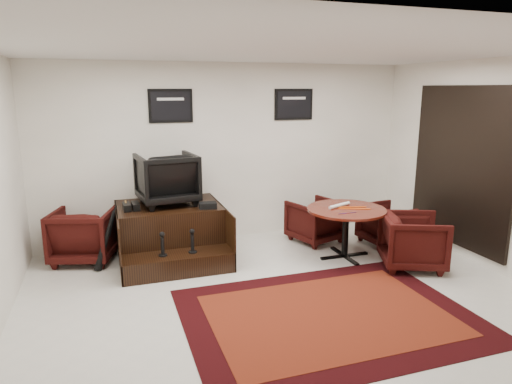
{
  "coord_description": "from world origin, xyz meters",
  "views": [
    {
      "loc": [
        -1.89,
        -4.51,
        2.41
      ],
      "look_at": [
        -0.08,
        0.9,
        1.11
      ],
      "focal_mm": 32.0,
      "sensor_mm": 36.0,
      "label": 1
    }
  ],
  "objects_px": {
    "table_chair_back": "(315,219)",
    "table_chair_corner": "(413,239)",
    "meeting_table": "(346,214)",
    "shine_chair": "(167,176)",
    "shine_podium": "(171,234)",
    "armchair_side": "(84,232)",
    "table_chair_window": "(386,222)"
  },
  "relations": [
    {
      "from": "shine_chair",
      "to": "meeting_table",
      "type": "distance_m",
      "value": 2.64
    },
    {
      "from": "meeting_table",
      "to": "table_chair_window",
      "type": "bearing_deg",
      "value": 19.81
    },
    {
      "from": "armchair_side",
      "to": "meeting_table",
      "type": "bearing_deg",
      "value": -179.69
    },
    {
      "from": "shine_chair",
      "to": "table_chair_back",
      "type": "relative_size",
      "value": 1.11
    },
    {
      "from": "shine_chair",
      "to": "table_chair_back",
      "type": "xyz_separation_m",
      "value": [
        2.3,
        -0.17,
        -0.8
      ]
    },
    {
      "from": "shine_chair",
      "to": "armchair_side",
      "type": "xyz_separation_m",
      "value": [
        -1.18,
        0.09,
        -0.75
      ]
    },
    {
      "from": "shine_podium",
      "to": "table_chair_window",
      "type": "distance_m",
      "value": 3.34
    },
    {
      "from": "table_chair_back",
      "to": "table_chair_corner",
      "type": "distance_m",
      "value": 1.62
    },
    {
      "from": "meeting_table",
      "to": "table_chair_corner",
      "type": "bearing_deg",
      "value": -42.28
    },
    {
      "from": "table_chair_window",
      "to": "table_chair_corner",
      "type": "relative_size",
      "value": 0.86
    },
    {
      "from": "meeting_table",
      "to": "table_chair_corner",
      "type": "distance_m",
      "value": 0.96
    },
    {
      "from": "shine_podium",
      "to": "armchair_side",
      "type": "xyz_separation_m",
      "value": [
        -1.18,
        0.24,
        0.07
      ]
    },
    {
      "from": "meeting_table",
      "to": "table_chair_back",
      "type": "relative_size",
      "value": 1.51
    },
    {
      "from": "shine_podium",
      "to": "meeting_table",
      "type": "distance_m",
      "value": 2.55
    },
    {
      "from": "shine_chair",
      "to": "meeting_table",
      "type": "xyz_separation_m",
      "value": [
        2.4,
        -0.97,
        -0.53
      ]
    },
    {
      "from": "armchair_side",
      "to": "table_chair_back",
      "type": "relative_size",
      "value": 1.13
    },
    {
      "from": "shine_chair",
      "to": "table_chair_corner",
      "type": "xyz_separation_m",
      "value": [
        3.09,
        -1.59,
        -0.77
      ]
    },
    {
      "from": "table_chair_window",
      "to": "shine_podium",
      "type": "bearing_deg",
      "value": 75.89
    },
    {
      "from": "meeting_table",
      "to": "table_chair_corner",
      "type": "height_order",
      "value": "table_chair_corner"
    },
    {
      "from": "table_chair_corner",
      "to": "armchair_side",
      "type": "bearing_deg",
      "value": 91.05
    },
    {
      "from": "shine_chair",
      "to": "shine_podium",
      "type": "bearing_deg",
      "value": 83.4
    },
    {
      "from": "meeting_table",
      "to": "table_chair_corner",
      "type": "relative_size",
      "value": 1.38
    },
    {
      "from": "shine_podium",
      "to": "shine_chair",
      "type": "relative_size",
      "value": 1.85
    },
    {
      "from": "shine_podium",
      "to": "armchair_side",
      "type": "distance_m",
      "value": 1.21
    },
    {
      "from": "meeting_table",
      "to": "table_chair_window",
      "type": "relative_size",
      "value": 1.61
    },
    {
      "from": "table_chair_back",
      "to": "table_chair_window",
      "type": "xyz_separation_m",
      "value": [
        1.01,
        -0.46,
        -0.02
      ]
    },
    {
      "from": "meeting_table",
      "to": "table_chair_back",
      "type": "height_order",
      "value": "table_chair_back"
    },
    {
      "from": "table_chair_back",
      "to": "meeting_table",
      "type": "bearing_deg",
      "value": 79.6
    },
    {
      "from": "meeting_table",
      "to": "shine_chair",
      "type": "bearing_deg",
      "value": 158.07
    },
    {
      "from": "shine_chair",
      "to": "table_chair_back",
      "type": "bearing_deg",
      "value": 169.09
    },
    {
      "from": "shine_podium",
      "to": "armchair_side",
      "type": "height_order",
      "value": "armchair_side"
    },
    {
      "from": "armchair_side",
      "to": "table_chair_window",
      "type": "height_order",
      "value": "armchair_side"
    }
  ]
}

